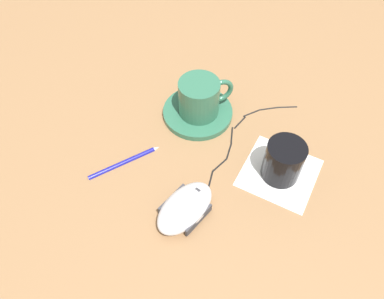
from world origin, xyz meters
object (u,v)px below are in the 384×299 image
at_px(coffee_cup, 200,97).
at_px(pen, 124,161).
at_px(drinking_glass, 283,161).
at_px(computer_mouse, 185,208).
at_px(saucer, 198,112).

xyz_separation_m(coffee_cup, pen, (-0.18, 0.06, -0.05)).
xyz_separation_m(drinking_glass, pen, (-0.12, 0.26, -0.04)).
relative_size(computer_mouse, pen, 0.98).
xyz_separation_m(coffee_cup, computer_mouse, (-0.21, -0.09, -0.03)).
xyz_separation_m(saucer, pen, (-0.17, 0.06, -0.00)).
height_order(saucer, pen, saucer).
bearing_deg(saucer, coffee_cup, -66.61).
bearing_deg(saucer, drinking_glass, -105.25).
relative_size(saucer, pen, 1.11).
relative_size(coffee_cup, computer_mouse, 0.79).
height_order(saucer, drinking_glass, drinking_glass).
relative_size(drinking_glass, pen, 0.59).
bearing_deg(coffee_cup, computer_mouse, -157.44).
height_order(coffee_cup, drinking_glass, coffee_cup).
bearing_deg(computer_mouse, coffee_cup, 22.56).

